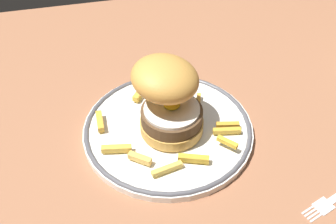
# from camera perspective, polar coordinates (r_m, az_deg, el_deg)

# --- Properties ---
(ground_plane) EXTENTS (1.35, 0.88, 0.04)m
(ground_plane) POSITION_cam_1_polar(r_m,az_deg,el_deg) (0.71, 2.10, -2.39)
(ground_plane) COLOR #8F5B3E
(dinner_plate) EXTENTS (0.27, 0.27, 0.02)m
(dinner_plate) POSITION_cam_1_polar(r_m,az_deg,el_deg) (0.67, 0.00, -2.35)
(dinner_plate) COLOR white
(dinner_plate) RESTS_ON ground_plane
(burger) EXTENTS (0.12, 0.12, 0.12)m
(burger) POSITION_cam_1_polar(r_m,az_deg,el_deg) (0.62, -0.00, 2.22)
(burger) COLOR gold
(burger) RESTS_ON dinner_plate
(fries_pile) EXTENTS (0.22, 0.22, 0.01)m
(fries_pile) POSITION_cam_1_polar(r_m,az_deg,el_deg) (0.65, -0.59, -2.38)
(fries_pile) COLOR gold
(fries_pile) RESTS_ON dinner_plate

